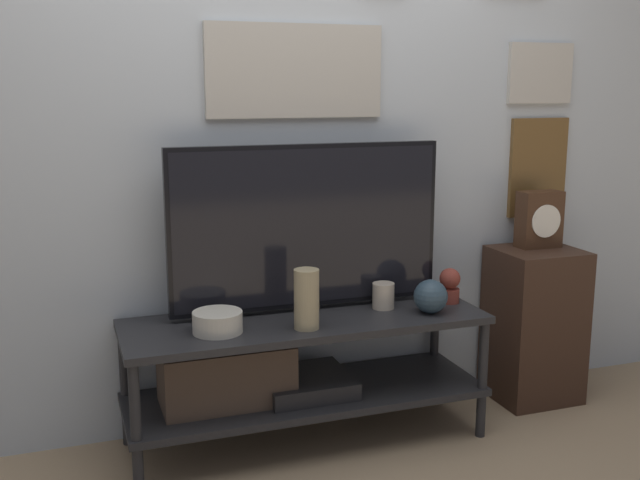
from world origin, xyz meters
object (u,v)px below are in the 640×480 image
(mantel_clock, at_px, (539,219))
(vase_tall_ceramic, at_px, (307,299))
(television, at_px, (307,227))
(vase_round_glass, at_px, (431,296))
(candle_jar, at_px, (383,296))
(decorative_bust, at_px, (450,285))
(vase_wide_bowl, at_px, (218,322))

(mantel_clock, bearing_deg, vase_tall_ceramic, -168.69)
(television, bearing_deg, vase_tall_ceramic, -109.24)
(vase_round_glass, height_order, mantel_clock, mantel_clock)
(television, bearing_deg, mantel_clock, 0.59)
(vase_round_glass, bearing_deg, candle_jar, 140.83)
(vase_tall_ceramic, relative_size, decorative_bust, 1.55)
(vase_tall_ceramic, bearing_deg, television, 70.76)
(vase_wide_bowl, height_order, decorative_bust, decorative_bust)
(vase_round_glass, bearing_deg, vase_wide_bowl, 177.03)
(vase_round_glass, xyz_separation_m, candle_jar, (-0.16, 0.13, -0.02))
(television, relative_size, vase_tall_ceramic, 4.89)
(vase_tall_ceramic, bearing_deg, candle_jar, 20.79)
(candle_jar, height_order, mantel_clock, mantel_clock)
(decorative_bust, bearing_deg, vase_round_glass, -143.50)
(decorative_bust, bearing_deg, candle_jar, 177.01)
(vase_tall_ceramic, bearing_deg, mantel_clock, 11.31)
(candle_jar, relative_size, decorative_bust, 0.72)
(vase_round_glass, bearing_deg, television, 155.68)
(vase_wide_bowl, bearing_deg, decorative_bust, 3.62)
(television, bearing_deg, vase_wide_bowl, -158.39)
(vase_tall_ceramic, bearing_deg, vase_round_glass, 2.24)
(vase_wide_bowl, bearing_deg, vase_tall_ceramic, -11.32)
(decorative_bust, relative_size, mantel_clock, 0.58)
(vase_tall_ceramic, distance_m, decorative_bust, 0.71)
(vase_tall_ceramic, xyz_separation_m, vase_wide_bowl, (-0.34, 0.07, -0.08))
(television, distance_m, decorative_bust, 0.68)
(vase_tall_ceramic, bearing_deg, decorative_bust, 10.76)
(candle_jar, distance_m, decorative_bust, 0.31)
(vase_wide_bowl, bearing_deg, candle_jar, 6.39)
(vase_wide_bowl, xyz_separation_m, candle_jar, (0.73, 0.08, 0.01))
(decorative_bust, xyz_separation_m, mantel_clock, (0.52, 0.11, 0.24))
(television, xyz_separation_m, vase_wide_bowl, (-0.42, -0.16, -0.31))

